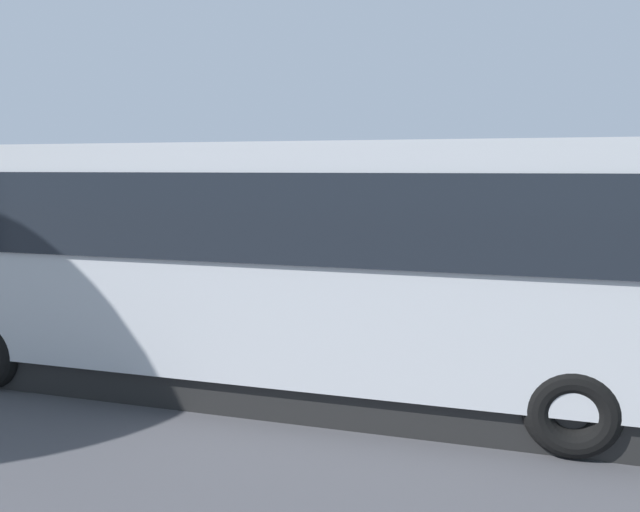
% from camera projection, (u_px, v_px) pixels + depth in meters
% --- Properties ---
extents(ground_plane, '(80.00, 80.00, 0.00)m').
position_uv_depth(ground_plane, '(404.00, 314.00, 12.12)').
color(ground_plane, '#424247').
extents(tour_bus, '(10.47, 2.67, 3.25)m').
position_uv_depth(tour_bus, '(272.00, 267.00, 7.93)').
color(tour_bus, '#B7BABF').
rests_on(tour_bus, ground_plane).
extents(spectator_far_left, '(0.57, 0.38, 1.76)m').
position_uv_depth(spectator_far_left, '(388.00, 278.00, 10.34)').
color(spectator_far_left, '#473823').
rests_on(spectator_far_left, ground_plane).
extents(spectator_left, '(0.57, 0.38, 1.71)m').
position_uv_depth(spectator_left, '(340.00, 279.00, 10.47)').
color(spectator_left, '#473823').
rests_on(spectator_left, ground_plane).
extents(spectator_centre, '(0.58, 0.35, 1.73)m').
position_uv_depth(spectator_centre, '(286.00, 277.00, 10.55)').
color(spectator_centre, black).
rests_on(spectator_centre, ground_plane).
extents(parked_motorcycle_silver, '(2.05, 0.58, 0.99)m').
position_uv_depth(parked_motorcycle_silver, '(323.00, 317.00, 9.96)').
color(parked_motorcycle_silver, black).
rests_on(parked_motorcycle_silver, ground_plane).
extents(stunt_motorcycle, '(1.76, 1.04, 1.92)m').
position_uv_depth(stunt_motorcycle, '(291.00, 240.00, 15.64)').
color(stunt_motorcycle, black).
rests_on(stunt_motorcycle, ground_plane).
extents(traffic_cone, '(0.34, 0.34, 0.63)m').
position_uv_depth(traffic_cone, '(372.00, 284.00, 13.66)').
color(traffic_cone, orange).
rests_on(traffic_cone, ground_plane).
extents(bay_line_a, '(0.30, 4.44, 0.01)m').
position_uv_depth(bay_line_a, '(539.00, 301.00, 13.26)').
color(bay_line_a, white).
rests_on(bay_line_a, ground_plane).
extents(bay_line_b, '(0.31, 4.74, 0.01)m').
position_uv_depth(bay_line_b, '(420.00, 295.00, 13.93)').
color(bay_line_b, white).
rests_on(bay_line_b, ground_plane).
extents(bay_line_c, '(0.31, 4.78, 0.01)m').
position_uv_depth(bay_line_c, '(312.00, 289.00, 14.61)').
color(bay_line_c, white).
rests_on(bay_line_c, ground_plane).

